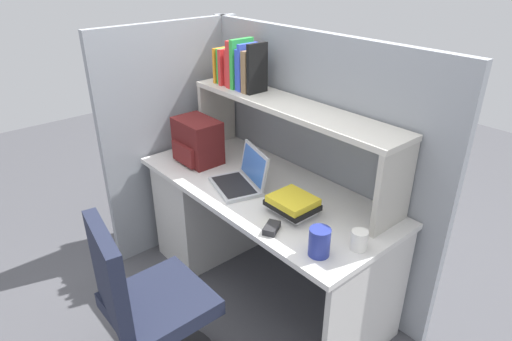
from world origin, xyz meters
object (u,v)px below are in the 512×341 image
Objects in this scene: backpack at (197,141)px; computer_mouse at (272,228)px; snack_canister at (319,242)px; laptop at (242,179)px; office_chair at (150,317)px; paper_cup at (359,240)px.

backpack reaches higher than computer_mouse.
backpack is 1.17m from snack_canister.
snack_canister is (0.27, 0.04, 0.05)m from computer_mouse.
laptop is at bearing 169.08° from snack_canister.
office_chair is at bearing -47.86° from backpack.
computer_mouse is (0.44, -0.17, -0.03)m from laptop.
backpack is at bearing 173.24° from snack_canister.
paper_cup is at bearing 1.37° from backpack.
laptop is 0.72m from snack_canister.
laptop is at bearing -177.81° from paper_cup.
paper_cup is 1.04m from office_chair.
laptop is 2.78× the size of snack_canister.
computer_mouse is 0.11× the size of office_chair.
snack_canister is at bearing -117.90° from paper_cup.
backpack is 1.25m from paper_cup.
paper_cup is (1.25, 0.03, -0.09)m from backpack.
computer_mouse is at bearing -150.46° from paper_cup.
laptop reaches higher than computer_mouse.
laptop is 3.95× the size of paper_cup.
office_chair is at bearing -125.79° from paper_cup.
laptop is 1.23× the size of backpack.
backpack is 2.88× the size of computer_mouse.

